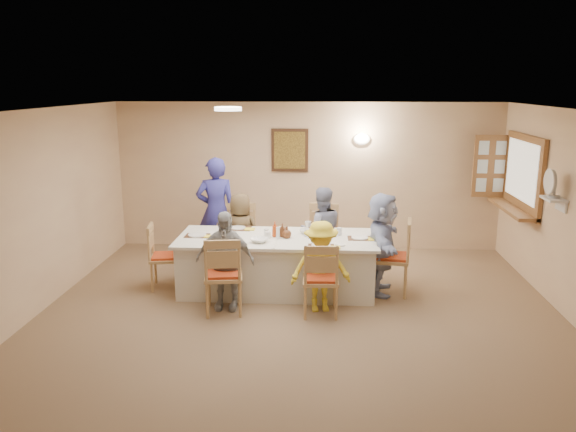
# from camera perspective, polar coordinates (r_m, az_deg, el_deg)

# --- Properties ---
(ground) EXTENTS (7.00, 7.00, 0.00)m
(ground) POSITION_cam_1_polar(r_m,az_deg,el_deg) (6.59, 1.00, -11.79)
(ground) COLOR #846C4C
(room_walls) EXTENTS (7.00, 7.00, 7.00)m
(room_walls) POSITION_cam_1_polar(r_m,az_deg,el_deg) (6.10, 1.06, 1.19)
(room_walls) COLOR tan
(room_walls) RESTS_ON ground
(wall_picture) EXTENTS (0.62, 0.05, 0.72)m
(wall_picture) POSITION_cam_1_polar(r_m,az_deg,el_deg) (9.51, 0.17, 6.70)
(wall_picture) COLOR #382313
(wall_picture) RESTS_ON room_walls
(wall_sconce) EXTENTS (0.26, 0.09, 0.18)m
(wall_sconce) POSITION_cam_1_polar(r_m,az_deg,el_deg) (9.47, 7.50, 7.78)
(wall_sconce) COLOR white
(wall_sconce) RESTS_ON room_walls
(ceiling_light) EXTENTS (0.36, 0.36, 0.05)m
(ceiling_light) POSITION_cam_1_polar(r_m,az_deg,el_deg) (7.57, -6.11, 10.78)
(ceiling_light) COLOR white
(ceiling_light) RESTS_ON room_walls
(serving_hatch) EXTENTS (0.06, 1.50, 1.15)m
(serving_hatch) POSITION_cam_1_polar(r_m,az_deg,el_deg) (8.96, 22.81, 3.96)
(serving_hatch) COLOR olive
(serving_hatch) RESTS_ON room_walls
(hatch_sill) EXTENTS (0.30, 1.50, 0.05)m
(hatch_sill) POSITION_cam_1_polar(r_m,az_deg,el_deg) (9.01, 21.79, 0.70)
(hatch_sill) COLOR olive
(hatch_sill) RESTS_ON room_walls
(shutter_door) EXTENTS (0.55, 0.04, 1.00)m
(shutter_door) POSITION_cam_1_polar(r_m,az_deg,el_deg) (9.60, 19.88, 4.77)
(shutter_door) COLOR olive
(shutter_door) RESTS_ON room_walls
(fan_shelf) EXTENTS (0.22, 0.36, 0.03)m
(fan_shelf) POSITION_cam_1_polar(r_m,az_deg,el_deg) (7.70, 25.38, 1.58)
(fan_shelf) COLOR white
(fan_shelf) RESTS_ON room_walls
(desk_fan) EXTENTS (0.30, 0.30, 0.28)m
(desk_fan) POSITION_cam_1_polar(r_m,az_deg,el_deg) (7.67, 25.29, 2.68)
(desk_fan) COLOR #A5A5A8
(desk_fan) RESTS_ON fan_shelf
(dining_table) EXTENTS (2.70, 1.14, 0.76)m
(dining_table) POSITION_cam_1_polar(r_m,az_deg,el_deg) (7.74, -1.11, -4.87)
(dining_table) COLOR silver
(dining_table) RESTS_ON ground
(chair_back_left) EXTENTS (0.55, 0.55, 1.02)m
(chair_back_left) POSITION_cam_1_polar(r_m,az_deg,el_deg) (8.53, -4.70, -2.28)
(chair_back_left) COLOR tan
(chair_back_left) RESTS_ON ground
(chair_back_right) EXTENTS (0.57, 0.57, 1.03)m
(chair_back_right) POSITION_cam_1_polar(r_m,az_deg,el_deg) (8.44, 3.39, -2.37)
(chair_back_right) COLOR tan
(chair_back_right) RESTS_ON ground
(chair_front_left) EXTENTS (0.54, 0.54, 1.00)m
(chair_front_left) POSITION_cam_1_polar(r_m,az_deg,el_deg) (7.03, -6.56, -5.84)
(chair_front_left) COLOR tan
(chair_front_left) RESTS_ON ground
(chair_front_right) EXTENTS (0.47, 0.47, 0.95)m
(chair_front_right) POSITION_cam_1_polar(r_m,az_deg,el_deg) (6.93, 3.32, -6.30)
(chair_front_right) COLOR tan
(chair_front_right) RESTS_ON ground
(chair_left_end) EXTENTS (0.50, 0.50, 0.92)m
(chair_left_end) POSITION_cam_1_polar(r_m,az_deg,el_deg) (7.99, -12.29, -4.01)
(chair_left_end) COLOR tan
(chair_left_end) RESTS_ON ground
(chair_right_end) EXTENTS (0.57, 0.57, 1.03)m
(chair_right_end) POSITION_cam_1_polar(r_m,az_deg,el_deg) (7.73, 10.43, -4.06)
(chair_right_end) COLOR tan
(chair_right_end) RESTS_ON ground
(diner_back_left) EXTENTS (0.73, 0.59, 1.23)m
(diner_back_left) POSITION_cam_1_polar(r_m,az_deg,el_deg) (8.39, -4.83, -1.79)
(diner_back_left) COLOR brown
(diner_back_left) RESTS_ON ground
(diner_back_right) EXTENTS (0.85, 0.76, 1.33)m
(diner_back_right) POSITION_cam_1_polar(r_m,az_deg,el_deg) (8.29, 3.40, -1.60)
(diner_back_right) COLOR gray
(diner_back_right) RESTS_ON ground
(diner_front_left) EXTENTS (0.78, 0.40, 1.27)m
(diner_front_left) POSITION_cam_1_polar(r_m,az_deg,el_deg) (7.10, -6.42, -4.51)
(diner_front_left) COLOR #A4A4A4
(diner_front_left) RESTS_ON ground
(diner_front_right) EXTENTS (0.89, 0.68, 1.16)m
(diner_front_right) POSITION_cam_1_polar(r_m,az_deg,el_deg) (7.01, 3.34, -5.15)
(diner_front_right) COLOR yellow
(diner_front_right) RESTS_ON ground
(diner_right_end) EXTENTS (1.38, 0.71, 1.39)m
(diner_right_end) POSITION_cam_1_polar(r_m,az_deg,el_deg) (7.67, 9.52, -2.77)
(diner_right_end) COLOR #B0BCE1
(diner_right_end) RESTS_ON ground
(caregiver) EXTENTS (0.79, 0.67, 1.70)m
(caregiver) POSITION_cam_1_polar(r_m,az_deg,el_deg) (8.86, -7.31, 0.51)
(caregiver) COLOR navy
(caregiver) RESTS_ON ground
(placemat_fl) EXTENTS (0.34, 0.26, 0.01)m
(placemat_fl) POSITION_cam_1_polar(r_m,az_deg,el_deg) (7.30, -6.10, -2.93)
(placemat_fl) COLOR #472B19
(placemat_fl) RESTS_ON dining_table
(plate_fl) EXTENTS (0.22, 0.22, 0.01)m
(plate_fl) POSITION_cam_1_polar(r_m,az_deg,el_deg) (7.30, -6.10, -2.85)
(plate_fl) COLOR white
(plate_fl) RESTS_ON dining_table
(napkin_fl) EXTENTS (0.14, 0.14, 0.01)m
(napkin_fl) POSITION_cam_1_polar(r_m,az_deg,el_deg) (7.23, -4.76, -3.02)
(napkin_fl) COLOR yellow
(napkin_fl) RESTS_ON dining_table
(placemat_fr) EXTENTS (0.33, 0.25, 0.01)m
(placemat_fr) POSITION_cam_1_polar(r_m,az_deg,el_deg) (7.20, 3.37, -3.10)
(placemat_fr) COLOR #472B19
(placemat_fr) RESTS_ON dining_table
(plate_fr) EXTENTS (0.25, 0.25, 0.02)m
(plate_fr) POSITION_cam_1_polar(r_m,az_deg,el_deg) (7.20, 3.37, -3.03)
(plate_fr) COLOR white
(plate_fr) RESTS_ON dining_table
(napkin_fr) EXTENTS (0.13, 0.13, 0.01)m
(napkin_fr) POSITION_cam_1_polar(r_m,az_deg,el_deg) (7.16, 4.81, -3.18)
(napkin_fr) COLOR yellow
(napkin_fr) RESTS_ON dining_table
(placemat_bl) EXTENTS (0.38, 0.28, 0.01)m
(placemat_bl) POSITION_cam_1_polar(r_m,az_deg,el_deg) (8.10, -5.12, -1.27)
(placemat_bl) COLOR #472B19
(placemat_bl) RESTS_ON dining_table
(plate_bl) EXTENTS (0.23, 0.23, 0.01)m
(plate_bl) POSITION_cam_1_polar(r_m,az_deg,el_deg) (8.10, -5.12, -1.20)
(plate_bl) COLOR white
(plate_bl) RESTS_ON dining_table
(napkin_bl) EXTENTS (0.14, 0.14, 0.01)m
(napkin_bl) POSITION_cam_1_polar(r_m,az_deg,el_deg) (8.03, -3.90, -1.33)
(napkin_bl) COLOR yellow
(napkin_bl) RESTS_ON dining_table
(placemat_br) EXTENTS (0.37, 0.27, 0.01)m
(placemat_br) POSITION_cam_1_polar(r_m,az_deg,el_deg) (8.01, 3.40, -1.41)
(placemat_br) COLOR #472B19
(placemat_br) RESTS_ON dining_table
(plate_br) EXTENTS (0.22, 0.22, 0.01)m
(plate_br) POSITION_cam_1_polar(r_m,az_deg,el_deg) (8.01, 3.40, -1.34)
(plate_br) COLOR white
(plate_br) RESTS_ON dining_table
(napkin_br) EXTENTS (0.13, 0.13, 0.01)m
(napkin_br) POSITION_cam_1_polar(r_m,az_deg,el_deg) (7.96, 4.69, -1.47)
(napkin_br) COLOR yellow
(napkin_br) RESTS_ON dining_table
(placemat_le) EXTENTS (0.33, 0.24, 0.01)m
(placemat_le) POSITION_cam_1_polar(r_m,az_deg,el_deg) (7.80, -9.22, -1.98)
(placemat_le) COLOR #472B19
(placemat_le) RESTS_ON dining_table
(plate_le) EXTENTS (0.25, 0.25, 0.02)m
(plate_le) POSITION_cam_1_polar(r_m,az_deg,el_deg) (7.79, -9.22, -1.91)
(plate_le) COLOR white
(plate_le) RESTS_ON dining_table
(napkin_le) EXTENTS (0.13, 0.13, 0.01)m
(napkin_le) POSITION_cam_1_polar(r_m,az_deg,el_deg) (7.71, -7.99, -2.05)
(napkin_le) COLOR yellow
(napkin_le) RESTS_ON dining_table
(placemat_re) EXTENTS (0.32, 0.24, 0.01)m
(placemat_re) POSITION_cam_1_polar(r_m,az_deg,el_deg) (7.62, 7.30, -2.26)
(placemat_re) COLOR #472B19
(placemat_re) RESTS_ON dining_table
(plate_re) EXTENTS (0.23, 0.23, 0.01)m
(plate_re) POSITION_cam_1_polar(r_m,az_deg,el_deg) (7.62, 7.30, -2.19)
(plate_re) COLOR white
(plate_re) RESTS_ON dining_table
(napkin_re) EXTENTS (0.15, 0.15, 0.01)m
(napkin_re) POSITION_cam_1_polar(r_m,az_deg,el_deg) (7.59, 8.68, -2.33)
(napkin_re) COLOR yellow
(napkin_re) RESTS_ON dining_table
(teacup_a) EXTENTS (0.19, 0.19, 0.09)m
(teacup_a) POSITION_cam_1_polar(r_m,az_deg,el_deg) (7.39, -7.63, -2.44)
(teacup_a) COLOR white
(teacup_a) RESTS_ON dining_table
(teacup_b) EXTENTS (0.15, 0.15, 0.09)m
(teacup_b) POSITION_cam_1_polar(r_m,az_deg,el_deg) (8.14, 2.05, -0.85)
(teacup_b) COLOR white
(teacup_b) RESTS_ON dining_table
(bowl_a) EXTENTS (0.39, 0.39, 0.06)m
(bowl_a) POSITION_cam_1_polar(r_m,az_deg,el_deg) (7.39, -2.94, -2.47)
(bowl_a) COLOR white
(bowl_a) RESTS_ON dining_table
(bowl_b) EXTENTS (0.20, 0.20, 0.06)m
(bowl_b) POSITION_cam_1_polar(r_m,az_deg,el_deg) (7.81, 1.83, -1.58)
(bowl_b) COLOR white
(bowl_b) RESTS_ON dining_table
(condiment_ketchup) EXTENTS (0.10, 0.10, 0.21)m
(condiment_ketchup) POSITION_cam_1_polar(r_m,az_deg,el_deg) (7.63, -1.34, -1.36)
(condiment_ketchup) COLOR #BF3E10
(condiment_ketchup) RESTS_ON dining_table
(condiment_brown) EXTENTS (0.11, 0.11, 0.18)m
(condiment_brown) POSITION_cam_1_polar(r_m,az_deg,el_deg) (7.64, -0.56, -1.43)
(condiment_brown) COLOR #5B3018
(condiment_brown) RESTS_ON dining_table
(condiment_malt) EXTENTS (0.18, 0.18, 0.16)m
(condiment_malt) POSITION_cam_1_polar(r_m,az_deg,el_deg) (7.57, -0.12, -1.66)
(condiment_malt) COLOR #5B3018
(condiment_malt) RESTS_ON dining_table
(drinking_glass) EXTENTS (0.06, 0.06, 0.09)m
(drinking_glass) POSITION_cam_1_polar(r_m,az_deg,el_deg) (7.68, -2.21, -1.64)
(drinking_glass) COLOR silver
(drinking_glass) RESTS_ON dining_table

